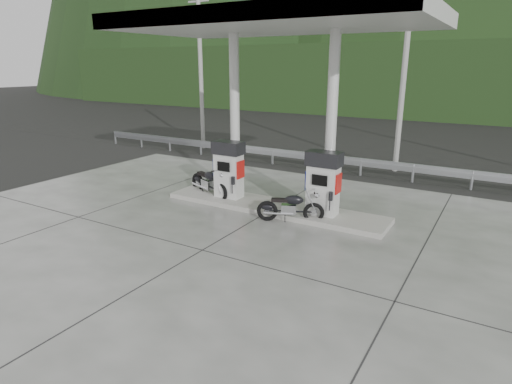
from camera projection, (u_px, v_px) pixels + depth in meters
The scene contains 16 objects.
ground at pixel (226, 237), 11.00m from camera, with size 160.00×160.00×0.00m, color black.
forecourt_apron at pixel (226, 237), 11.00m from camera, with size 18.00×14.00×0.02m, color #62625D.
pump_island at pixel (273, 207), 13.03m from camera, with size 7.00×1.40×0.15m, color #A19F96.
gas_pump_left at pixel (229, 169), 13.54m from camera, with size 0.95×0.55×1.80m, color silver, non-canonical shape.
gas_pump_right at pixel (323, 183), 11.97m from camera, with size 0.95×0.55×1.80m, color silver, non-canonical shape.
canopy_column_left at pixel (235, 117), 13.41m from camera, with size 0.30×0.30×5.00m, color silver.
canopy_column_right at pixel (331, 124), 11.84m from camera, with size 0.30×0.30×5.00m, color silver.
canopy_roof at pixel (275, 22), 11.52m from camera, with size 8.50×5.00×0.40m, color silver.
guardrail at pixel (337, 155), 17.39m from camera, with size 26.00×0.16×1.42m, color #9C9FA4, non-canonical shape.
road at pixel (362, 157), 20.47m from camera, with size 60.00×7.00×0.01m, color black.
utility_pole_a at pixel (201, 70), 21.59m from camera, with size 0.22×0.22×8.00m, color gray.
utility_pole_b at pixel (404, 71), 16.70m from camera, with size 0.22×0.22×8.00m, color gray.
tree_band at pixel (434, 81), 34.86m from camera, with size 80.00×6.00×6.00m, color black.
forested_hills at pixel (467, 96), 60.43m from camera, with size 100.00×40.00×140.00m, color black, non-canonical shape.
motorcycle_left at pixel (209, 183), 14.21m from camera, with size 1.97×0.62×0.93m, color black, non-canonical shape.
motorcycle_right at pixel (290, 207), 11.91m from camera, with size 1.76×0.56×0.83m, color black, non-canonical shape.
Camera 1 is at (5.87, -8.38, 4.26)m, focal length 30.00 mm.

